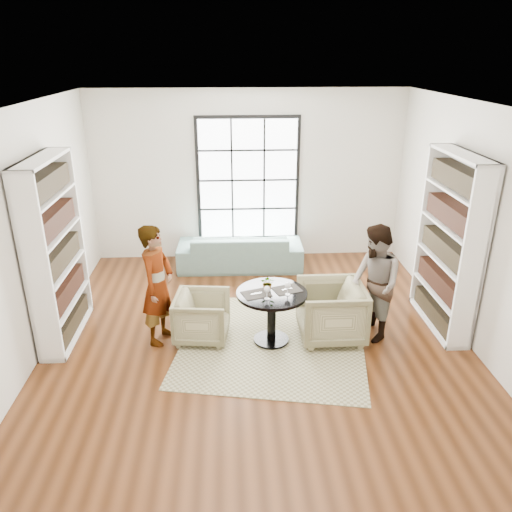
{
  "coord_description": "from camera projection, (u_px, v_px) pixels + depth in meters",
  "views": [
    {
      "loc": [
        -0.34,
        -5.7,
        3.56
      ],
      "look_at": [
        -0.0,
        0.4,
        1.04
      ],
      "focal_mm": 35.0,
      "sensor_mm": 36.0,
      "label": 1
    }
  ],
  "objects": [
    {
      "name": "ground",
      "position": [
        258.0,
        340.0,
        6.64
      ],
      "size": [
        6.0,
        6.0,
        0.0
      ],
      "primitive_type": "plane",
      "color": "brown"
    },
    {
      "name": "room_shell",
      "position": [
        255.0,
        237.0,
        6.66
      ],
      "size": [
        6.0,
        6.01,
        6.0
      ],
      "color": "silver",
      "rests_on": "ground"
    },
    {
      "name": "rug",
      "position": [
        273.0,
        342.0,
        6.58
      ],
      "size": [
        2.75,
        2.75,
        0.01
      ],
      "primitive_type": "cube",
      "rotation": [
        0.0,
        0.0,
        -0.18
      ],
      "color": "tan",
      "rests_on": "ground"
    },
    {
      "name": "pedestal_table",
      "position": [
        272.0,
        306.0,
        6.41
      ],
      "size": [
        0.91,
        0.91,
        0.72
      ],
      "rotation": [
        0.0,
        0.0,
        0.34
      ],
      "color": "black",
      "rests_on": "ground"
    },
    {
      "name": "sofa",
      "position": [
        240.0,
        250.0,
        8.77
      ],
      "size": [
        2.18,
        0.9,
        0.63
      ],
      "primitive_type": "imported",
      "rotation": [
        0.0,
        0.0,
        3.12
      ],
      "color": "gray",
      "rests_on": "ground"
    },
    {
      "name": "armchair_left",
      "position": [
        202.0,
        317.0,
        6.57
      ],
      "size": [
        0.77,
        0.75,
        0.64
      ],
      "primitive_type": "imported",
      "rotation": [
        0.0,
        0.0,
        1.46
      ],
      "color": "#BBB585",
      "rests_on": "ground"
    },
    {
      "name": "armchair_right",
      "position": [
        331.0,
        311.0,
        6.56
      ],
      "size": [
        0.85,
        0.83,
        0.77
      ],
      "primitive_type": "imported",
      "rotation": [
        0.0,
        0.0,
        -1.57
      ],
      "color": "tan",
      "rests_on": "ground"
    },
    {
      "name": "person_left",
      "position": [
        157.0,
        285.0,
        6.35
      ],
      "size": [
        0.55,
        0.68,
        1.6
      ],
      "primitive_type": "imported",
      "rotation": [
        0.0,
        0.0,
        1.24
      ],
      "color": "gray",
      "rests_on": "ground"
    },
    {
      "name": "person_right",
      "position": [
        375.0,
        284.0,
        6.44
      ],
      "size": [
        0.69,
        0.83,
        1.56
      ],
      "primitive_type": "imported",
      "rotation": [
        0.0,
        0.0,
        -1.43
      ],
      "color": "gray",
      "rests_on": "ground"
    },
    {
      "name": "placemat_left",
      "position": [
        256.0,
        294.0,
        6.28
      ],
      "size": [
        0.41,
        0.36,
        0.01
      ],
      "primitive_type": "cube",
      "rotation": [
        0.0,
        0.0,
        0.34
      ],
      "color": "#272421",
      "rests_on": "pedestal_table"
    },
    {
      "name": "placemat_right",
      "position": [
        287.0,
        289.0,
        6.4
      ],
      "size": [
        0.41,
        0.36,
        0.01
      ],
      "primitive_type": "cube",
      "rotation": [
        0.0,
        0.0,
        0.34
      ],
      "color": "#272421",
      "rests_on": "pedestal_table"
    },
    {
      "name": "cutlery_left",
      "position": [
        256.0,
        293.0,
        6.28
      ],
      "size": [
        0.21,
        0.25,
        0.01
      ],
      "primitive_type": null,
      "rotation": [
        0.0,
        0.0,
        0.34
      ],
      "color": "#B8B8BC",
      "rests_on": "placemat_left"
    },
    {
      "name": "cutlery_right",
      "position": [
        287.0,
        289.0,
        6.39
      ],
      "size": [
        0.21,
        0.25,
        0.01
      ],
      "primitive_type": null,
      "rotation": [
        0.0,
        0.0,
        0.34
      ],
      "color": "#B8B8BC",
      "rests_on": "placemat_right"
    },
    {
      "name": "wine_glass_left",
      "position": [
        267.0,
        290.0,
        6.11
      ],
      "size": [
        0.08,
        0.08,
        0.18
      ],
      "color": "silver",
      "rests_on": "pedestal_table"
    },
    {
      "name": "wine_glass_right",
      "position": [
        288.0,
        286.0,
        6.22
      ],
      "size": [
        0.08,
        0.08,
        0.17
      ],
      "color": "silver",
      "rests_on": "pedestal_table"
    },
    {
      "name": "flower_centerpiece",
      "position": [
        268.0,
        283.0,
        6.35
      ],
      "size": [
        0.21,
        0.19,
        0.2
      ],
      "primitive_type": "imported",
      "rotation": [
        0.0,
        0.0,
        -0.18
      ],
      "color": "gray",
      "rests_on": "pedestal_table"
    }
  ]
}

